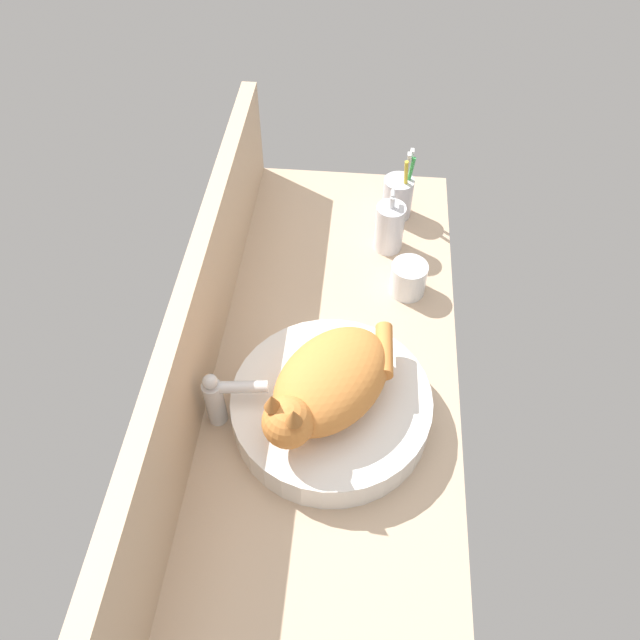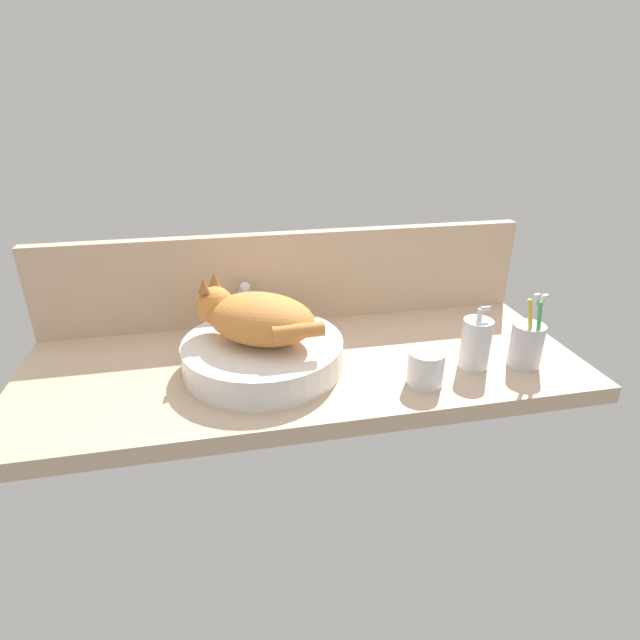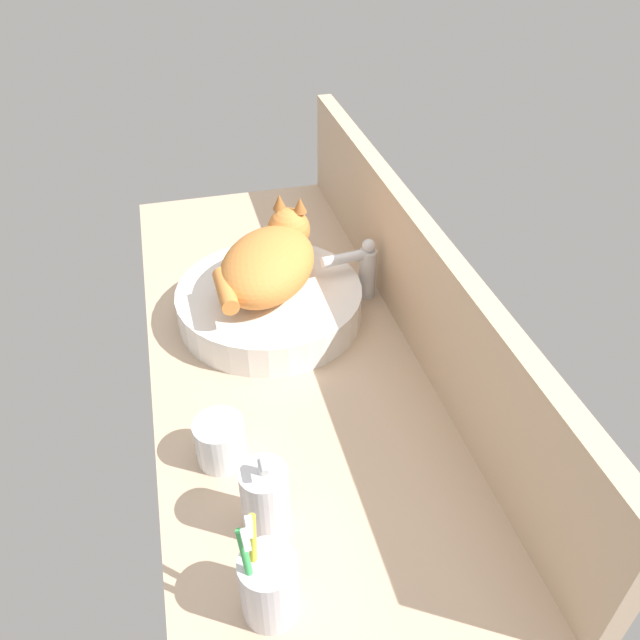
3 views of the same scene
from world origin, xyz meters
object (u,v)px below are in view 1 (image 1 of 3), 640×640
at_px(water_glass, 408,280).
at_px(sink_basin, 331,407).
at_px(cat, 327,384).
at_px(soap_dispenser, 389,227).
at_px(toothbrush_cup, 398,197).
at_px(faucet, 220,397).

bearing_deg(water_glass, sink_basin, 157.21).
distance_m(cat, soap_dispenser, 0.51).
bearing_deg(water_glass, toothbrush_cup, 6.08).
distance_m(soap_dispenser, water_glass, 0.15).
relative_size(cat, faucet, 2.22).
xyz_separation_m(faucet, toothbrush_cup, (0.62, -0.32, -0.02)).
relative_size(cat, water_glass, 3.82).
relative_size(soap_dispenser, water_glass, 1.92).
bearing_deg(faucet, sink_basin, -83.85).
bearing_deg(toothbrush_cup, faucet, 152.97).
bearing_deg(sink_basin, cat, 150.70).
bearing_deg(sink_basin, water_glass, -22.79).
relative_size(cat, soap_dispenser, 1.99).
height_order(soap_dispenser, water_glass, soap_dispenser).
bearing_deg(toothbrush_cup, cat, 168.69).
height_order(cat, faucet, cat).
bearing_deg(cat, soap_dispenser, -11.88).
distance_m(sink_basin, soap_dispenser, 0.49).
distance_m(sink_basin, cat, 0.09).
height_order(sink_basin, faucet, faucet).
distance_m(faucet, toothbrush_cup, 0.69).
relative_size(faucet, soap_dispenser, 0.90).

